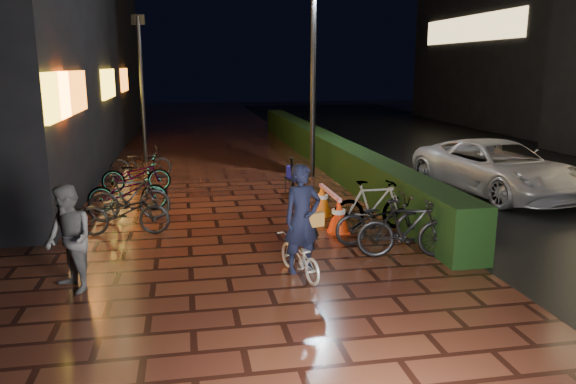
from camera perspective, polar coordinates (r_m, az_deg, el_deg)
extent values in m
plane|color=#381911|center=(10.31, -3.72, -5.17)|extent=(80.00, 80.00, 0.00)
cube|color=black|center=(18.16, 23.67, 1.63)|extent=(11.00, 60.00, 0.01)
cube|color=black|center=(18.48, 3.55, 4.43)|extent=(0.70, 20.00, 1.00)
imported|color=#5A595C|center=(8.50, -21.38, -4.47)|extent=(0.92, 0.96, 1.56)
imported|color=silver|center=(15.00, 20.47, 2.35)|extent=(2.99, 5.08, 1.33)
cube|color=yellow|center=(11.51, -22.39, 8.98)|extent=(0.08, 2.00, 0.90)
cube|color=orange|center=(12.98, -21.06, 9.41)|extent=(0.08, 3.00, 0.90)
cube|color=yellow|center=(18.91, -17.79, 10.44)|extent=(0.08, 2.80, 0.90)
cube|color=orange|center=(23.87, -16.30, 10.89)|extent=(0.08, 2.20, 0.90)
cube|color=#FFD88C|center=(31.39, 17.95, 15.51)|extent=(0.06, 10.00, 1.30)
cylinder|color=black|center=(15.96, 2.56, 11.35)|extent=(0.18, 0.18, 5.56)
cylinder|color=black|center=(19.56, -14.61, 9.95)|extent=(0.16, 0.16, 4.70)
cube|color=black|center=(19.59, -14.99, 16.55)|extent=(0.45, 0.21, 0.32)
imported|color=silver|center=(8.61, 1.14, -6.54)|extent=(0.75, 1.30, 0.65)
imported|color=black|center=(8.35, 1.46, -2.74)|extent=(0.69, 0.54, 1.65)
cube|color=brown|center=(8.43, 2.68, -2.82)|extent=(0.31, 0.20, 0.21)
cone|color=red|center=(10.88, 5.15, -2.34)|extent=(0.43, 0.43, 0.69)
cone|color=orange|center=(12.07, 3.46, -0.79)|extent=(0.43, 0.43, 0.69)
cube|color=#F8390D|center=(10.97, 5.11, -4.01)|extent=(0.38, 0.38, 0.03)
cube|color=orange|center=(12.15, 3.44, -2.31)|extent=(0.38, 0.38, 0.03)
cube|color=#C30B36|center=(11.40, 4.29, -0.04)|extent=(0.09, 1.48, 0.07)
cube|color=black|center=(14.14, 0.78, 1.40)|extent=(0.60, 0.53, 0.04)
cylinder|color=black|center=(13.94, 0.23, 0.39)|extent=(0.03, 0.03, 0.37)
cylinder|color=black|center=(14.10, 1.84, 0.53)|extent=(0.03, 0.03, 0.37)
cylinder|color=black|center=(14.26, -0.28, 0.67)|extent=(0.03, 0.03, 0.37)
cylinder|color=black|center=(14.41, 1.30, 0.80)|extent=(0.03, 0.03, 0.37)
cube|color=#0E0FB6|center=(14.10, 0.78, 2.06)|extent=(0.44, 0.39, 0.29)
cylinder|color=black|center=(13.92, 0.45, 1.83)|extent=(0.21, 0.40, 0.93)
imported|color=black|center=(12.88, -15.97, 0.09)|extent=(1.75, 0.69, 0.91)
imported|color=black|center=(11.09, -16.36, -1.94)|extent=(1.77, 0.74, 0.91)
imported|color=black|center=(16.55, -14.75, 2.89)|extent=(1.78, 0.80, 0.91)
imported|color=black|center=(14.80, -15.17, 1.73)|extent=(1.73, 0.60, 0.91)
imported|color=black|center=(12.05, -15.85, -0.52)|extent=(1.70, 0.59, 1.01)
imported|color=black|center=(10.25, 9.47, -2.79)|extent=(1.73, 0.63, 0.91)
imported|color=black|center=(11.05, 8.68, -1.35)|extent=(1.69, 0.54, 1.01)
imported|color=black|center=(9.59, 11.97, -3.67)|extent=(1.73, 0.74, 1.01)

